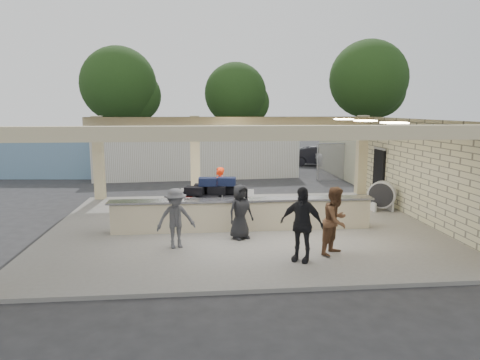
{
  "coord_description": "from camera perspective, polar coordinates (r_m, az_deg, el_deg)",
  "views": [
    {
      "loc": [
        -1.3,
        -13.38,
        3.83
      ],
      "look_at": [
        0.06,
        1.0,
        1.42
      ],
      "focal_mm": 32.0,
      "sensor_mm": 36.0,
      "label": 1
    }
  ],
  "objects": [
    {
      "name": "car_white_a",
      "position": [
        29.17,
        14.7,
        2.93
      ],
      "size": [
        5.01,
        3.07,
        1.33
      ],
      "primitive_type": "imported",
      "rotation": [
        0.0,
        0.0,
        1.38
      ],
      "color": "silver",
      "rests_on": "ground"
    },
    {
      "name": "car_white_b",
      "position": [
        29.55,
        17.99,
        3.01
      ],
      "size": [
        5.0,
        2.78,
        1.49
      ],
      "primitive_type": "imported",
      "rotation": [
        0.0,
        0.0,
        1.8
      ],
      "color": "silver",
      "rests_on": "ground"
    },
    {
      "name": "passenger_b",
      "position": [
        10.66,
        8.19,
        -5.84
      ],
      "size": [
        1.14,
        0.92,
        1.87
      ],
      "primitive_type": "imported",
      "rotation": [
        0.0,
        0.0,
        -0.56
      ],
      "color": "black",
      "rests_on": "pavilion"
    },
    {
      "name": "passenger_c",
      "position": [
        11.69,
        -8.55,
        -5.07
      ],
      "size": [
        1.12,
        0.65,
        1.63
      ],
      "primitive_type": "imported",
      "rotation": [
        0.0,
        0.0,
        0.28
      ],
      "color": "#45464A",
      "rests_on": "pavilion"
    },
    {
      "name": "baggage_counter",
      "position": [
        13.34,
        0.37,
        -4.61
      ],
      "size": [
        8.2,
        0.58,
        0.98
      ],
      "color": "#C4B592",
      "rests_on": "pavilion"
    },
    {
      "name": "tree_right",
      "position": [
        41.65,
        17.06,
        12.34
      ],
      "size": [
        7.2,
        7.0,
        10.0
      ],
      "color": "#382619",
      "rests_on": "ground"
    },
    {
      "name": "baggage_handler",
      "position": [
        15.55,
        -2.8,
        -1.31
      ],
      "size": [
        0.41,
        0.64,
        1.65
      ],
      "primitive_type": "imported",
      "rotation": [
        0.0,
        0.0,
        4.57
      ],
      "color": "#FF340D",
      "rests_on": "pavilion"
    },
    {
      "name": "tree_mid",
      "position": [
        39.72,
        -0.15,
        11.1
      ],
      "size": [
        6.0,
        5.6,
        8.0
      ],
      "color": "#382619",
      "rests_on": "ground"
    },
    {
      "name": "tree_left",
      "position": [
        38.11,
        -15.34,
        11.78
      ],
      "size": [
        6.6,
        6.3,
        9.0
      ],
      "color": "#382619",
      "rests_on": "ground"
    },
    {
      "name": "passenger_d",
      "position": [
        12.38,
        0.06,
        -4.23
      ],
      "size": [
        0.84,
        0.66,
        1.6
      ],
      "primitive_type": "imported",
      "rotation": [
        0.0,
        0.0,
        0.51
      ],
      "color": "black",
      "rests_on": "pavilion"
    },
    {
      "name": "container_blue",
      "position": [
        27.26,
        -26.12,
        3.14
      ],
      "size": [
        10.04,
        3.3,
        2.56
      ],
      "primitive_type": "cube",
      "rotation": [
        0.0,
        0.0,
        -0.1
      ],
      "color": "#6688A4",
      "rests_on": "ground"
    },
    {
      "name": "car_dark",
      "position": [
        29.74,
        10.38,
        3.16
      ],
      "size": [
        4.04,
        2.09,
        1.28
      ],
      "primitive_type": "imported",
      "rotation": [
        0.0,
        0.0,
        1.37
      ],
      "color": "black",
      "rests_on": "ground"
    },
    {
      "name": "ground",
      "position": [
        13.97,
        0.16,
        -6.44
      ],
      "size": [
        120.0,
        120.0,
        0.0
      ],
      "primitive_type": "plane",
      "color": "#272729",
      "rests_on": "ground"
    },
    {
      "name": "container_white",
      "position": [
        24.14,
        -5.69,
        3.19
      ],
      "size": [
        11.32,
        3.09,
        2.42
      ],
      "primitive_type": "cube",
      "rotation": [
        0.0,
        0.0,
        0.08
      ],
      "color": "silver",
      "rests_on": "ground"
    },
    {
      "name": "passenger_a",
      "position": [
        11.33,
        12.65,
        -5.31
      ],
      "size": [
        0.88,
        0.87,
        1.77
      ],
      "primitive_type": "imported",
      "rotation": [
        0.0,
        0.0,
        0.76
      ],
      "color": "brown",
      "rests_on": "pavilion"
    },
    {
      "name": "adjacent_building",
      "position": [
        25.85,
        19.39,
        3.98
      ],
      "size": [
        6.0,
        8.0,
        3.2
      ],
      "primitive_type": "cube",
      "color": "#B8B792",
      "rests_on": "ground"
    },
    {
      "name": "pavilion",
      "position": [
        14.34,
        0.75,
        -0.5
      ],
      "size": [
        12.01,
        10.0,
        3.55
      ],
      "color": "slate",
      "rests_on": "ground"
    },
    {
      "name": "luggage_cart",
      "position": [
        14.2,
        -3.76,
        -2.45
      ],
      "size": [
        2.8,
        2.01,
        1.49
      ],
      "rotation": [
        0.0,
        0.0,
        -0.18
      ],
      "color": "silver",
      "rests_on": "pavilion"
    },
    {
      "name": "drum_fan",
      "position": [
        16.64,
        18.39,
        -1.9
      ],
      "size": [
        1.0,
        0.85,
        1.1
      ],
      "rotation": [
        0.0,
        0.0,
        -0.62
      ],
      "color": "silver",
      "rests_on": "pavilion"
    },
    {
      "name": "fence",
      "position": [
        25.68,
        23.3,
        2.49
      ],
      "size": [
        12.06,
        0.06,
        2.03
      ],
      "color": "gray",
      "rests_on": "ground"
    }
  ]
}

